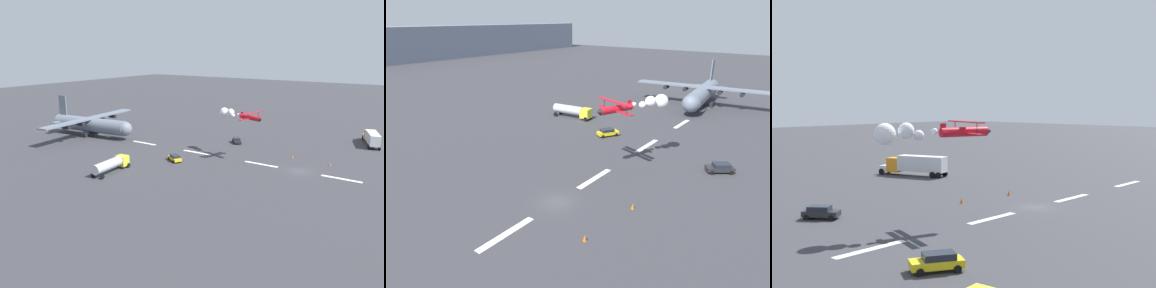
% 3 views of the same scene
% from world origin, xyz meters
% --- Properties ---
extents(ground_plane, '(440.00, 440.00, 0.00)m').
position_xyz_m(ground_plane, '(0.00, 0.00, 0.00)').
color(ground_plane, '#38383D').
rests_on(ground_plane, ground).
extents(runway_stripe_4, '(8.00, 0.90, 0.01)m').
position_xyz_m(runway_stripe_4, '(-8.75, 0.00, 0.01)').
color(runway_stripe_4, white).
rests_on(runway_stripe_4, ground).
extents(runway_stripe_5, '(8.00, 0.90, 0.01)m').
position_xyz_m(runway_stripe_5, '(8.75, 0.00, 0.01)').
color(runway_stripe_5, white).
rests_on(runway_stripe_5, ground).
extents(runway_stripe_6, '(8.00, 0.90, 0.01)m').
position_xyz_m(runway_stripe_6, '(26.25, 0.00, 0.01)').
color(runway_stripe_6, white).
rests_on(runway_stripe_6, ground).
extents(runway_stripe_7, '(8.00, 0.90, 0.01)m').
position_xyz_m(runway_stripe_7, '(43.75, 0.00, 0.01)').
color(runway_stripe_7, white).
rests_on(runway_stripe_7, ground).
extents(runway_stripe_8, '(8.00, 0.90, 0.01)m').
position_xyz_m(runway_stripe_8, '(61.25, 0.00, 0.01)').
color(runway_stripe_8, white).
rests_on(runway_stripe_8, ground).
extents(cargo_transport_plane, '(27.74, 36.04, 11.50)m').
position_xyz_m(cargo_transport_plane, '(61.81, 1.97, 3.52)').
color(cargo_transport_plane, slate).
rests_on(cargo_transport_plane, ground).
extents(stunt_biplane_red, '(13.29, 7.96, 2.33)m').
position_xyz_m(stunt_biplane_red, '(17.60, -3.01, 10.28)').
color(stunt_biplane_red, red).
extents(fuel_tanker_truck, '(3.72, 10.04, 2.90)m').
position_xyz_m(fuel_tanker_truck, '(32.83, 23.05, 1.75)').
color(fuel_tanker_truck, yellow).
rests_on(fuel_tanker_truck, ground).
extents(followme_car_yellow, '(3.95, 4.42, 1.52)m').
position_xyz_m(followme_car_yellow, '(22.50, -14.41, 0.81)').
color(followme_car_yellow, '#262628').
rests_on(followme_car_yellow, ground).
extents(airport_staff_sedan, '(4.65, 3.77, 1.52)m').
position_xyz_m(airport_staff_sedan, '(26.50, 9.02, 0.81)').
color(airport_staff_sedan, yellow).
rests_on(airport_staff_sedan, ground).
extents(traffic_cone_near, '(0.44, 0.44, 0.75)m').
position_xyz_m(traffic_cone_near, '(-4.41, -7.81, 0.38)').
color(traffic_cone_near, orange).
rests_on(traffic_cone_near, ground).
extents(traffic_cone_far, '(0.44, 0.44, 0.75)m').
position_xyz_m(traffic_cone_far, '(4.60, -8.77, 0.38)').
color(traffic_cone_far, orange).
rests_on(traffic_cone_far, ground).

